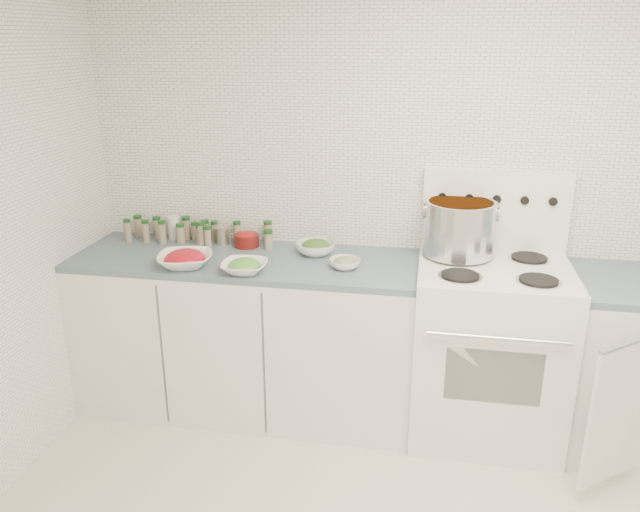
{
  "coord_description": "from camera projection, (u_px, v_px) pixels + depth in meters",
  "views": [
    {
      "loc": [
        0.13,
        -1.84,
        2.01
      ],
      "look_at": [
        -0.4,
        1.14,
        0.95
      ],
      "focal_mm": 35.0,
      "sensor_mm": 36.0,
      "label": 1
    }
  ],
  "objects": [
    {
      "name": "counter_left",
      "position": [
        248.0,
        333.0,
        3.49
      ],
      "size": [
        1.85,
        0.62,
        0.9
      ],
      "color": "white",
      "rests_on": "ground"
    },
    {
      "name": "stove",
      "position": [
        488.0,
        345.0,
        3.26
      ],
      "size": [
        0.76,
        0.7,
        1.36
      ],
      "color": "white",
      "rests_on": "ground"
    },
    {
      "name": "room_walls",
      "position": [
        386.0,
        198.0,
        1.88
      ],
      "size": [
        3.54,
        3.04,
        2.52
      ],
      "color": "white",
      "rests_on": "ground"
    },
    {
      "name": "bowl_tomato",
      "position": [
        185.0,
        259.0,
        3.2
      ],
      "size": [
        0.34,
        0.34,
        0.09
      ],
      "color": "white",
      "rests_on": "counter_left"
    },
    {
      "name": "tin_can",
      "position": [
        222.0,
        236.0,
        3.55
      ],
      "size": [
        0.08,
        0.08,
        0.1
      ],
      "primitive_type": "cylinder",
      "rotation": [
        0.0,
        0.0,
        -0.12
      ],
      "color": "#9C9984",
      "rests_on": "counter_left"
    },
    {
      "name": "spice_cluster",
      "position": [
        193.0,
        231.0,
        3.58
      ],
      "size": [
        0.88,
        0.16,
        0.14
      ],
      "color": "gray",
      "rests_on": "counter_left"
    },
    {
      "name": "bowl_zucchini",
      "position": [
        345.0,
        263.0,
        3.18
      ],
      "size": [
        0.2,
        0.2,
        0.06
      ],
      "color": "white",
      "rests_on": "counter_left"
    },
    {
      "name": "bowl_pepper",
      "position": [
        246.0,
        239.0,
        3.51
      ],
      "size": [
        0.14,
        0.14,
        0.09
      ],
      "color": "#59100F",
      "rests_on": "counter_left"
    },
    {
      "name": "bowl_snowpea",
      "position": [
        244.0,
        266.0,
        3.12
      ],
      "size": [
        0.23,
        0.23,
        0.08
      ],
      "color": "white",
      "rests_on": "counter_left"
    },
    {
      "name": "salt_canister",
      "position": [
        174.0,
        228.0,
        3.63
      ],
      "size": [
        0.08,
        0.08,
        0.14
      ],
      "primitive_type": "cylinder",
      "rotation": [
        0.0,
        0.0,
        0.09
      ],
      "color": "white",
      "rests_on": "counter_left"
    },
    {
      "name": "stock_pot",
      "position": [
        459.0,
        226.0,
        3.22
      ],
      "size": [
        0.39,
        0.36,
        0.28
      ],
      "rotation": [
        0.0,
        0.0,
        -0.15
      ],
      "color": "silver",
      "rests_on": "stove"
    },
    {
      "name": "bowl_broccoli",
      "position": [
        316.0,
        247.0,
        3.38
      ],
      "size": [
        0.24,
        0.24,
        0.09
      ],
      "color": "white",
      "rests_on": "counter_left"
    }
  ]
}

